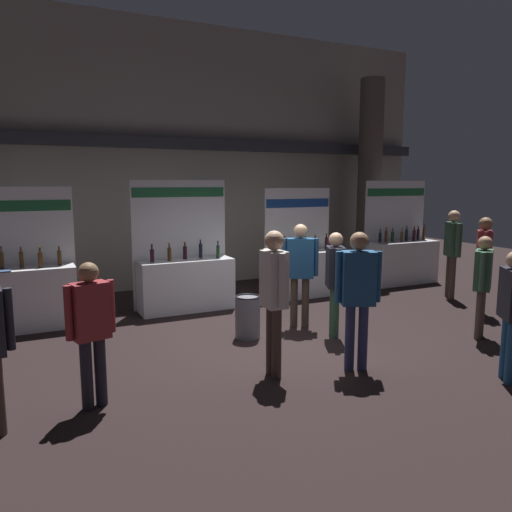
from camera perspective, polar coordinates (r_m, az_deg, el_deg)
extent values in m
plane|color=black|center=(7.63, 2.96, -9.70)|extent=(25.02, 25.02, 0.00)
cube|color=gray|center=(11.52, -8.13, 11.25)|extent=(12.51, 0.25, 5.89)
cube|color=#2D2D33|center=(11.25, -7.69, 12.83)|extent=(12.51, 0.20, 0.24)
cylinder|color=#51473D|center=(12.84, 13.12, 8.68)|extent=(0.60, 0.60, 4.93)
cube|color=white|center=(8.83, -26.30, -4.62)|extent=(1.87, 0.60, 1.02)
cube|color=white|center=(9.05, -26.56, -0.15)|extent=(1.96, 0.04, 2.32)
cube|color=#1E6638|center=(8.95, -26.92, 5.22)|extent=(1.90, 0.01, 0.18)
cylinder|color=#472D14|center=(8.69, -27.55, -0.54)|extent=(0.06, 0.06, 0.28)
cylinder|color=#472D14|center=(8.67, -27.63, 0.64)|extent=(0.03, 0.03, 0.09)
cylinder|color=black|center=(8.66, -27.65, 0.98)|extent=(0.03, 0.03, 0.02)
cylinder|color=#472D14|center=(8.74, -25.71, -0.41)|extent=(0.06, 0.06, 0.26)
cylinder|color=#472D14|center=(8.72, -25.78, 0.70)|extent=(0.03, 0.03, 0.08)
cylinder|color=gold|center=(8.72, -25.80, 1.01)|extent=(0.03, 0.03, 0.02)
cylinder|color=#472D14|center=(8.65, -23.86, -0.45)|extent=(0.08, 0.08, 0.24)
cylinder|color=#472D14|center=(8.62, -23.93, 0.62)|extent=(0.03, 0.03, 0.09)
cylinder|color=gold|center=(8.62, -23.95, 0.96)|extent=(0.03, 0.03, 0.02)
cylinder|color=#472D14|center=(8.79, -21.96, -0.19)|extent=(0.06, 0.06, 0.25)
cylinder|color=#472D14|center=(8.77, -22.02, 0.84)|extent=(0.03, 0.03, 0.07)
cylinder|color=gold|center=(8.76, -22.04, 1.13)|extent=(0.03, 0.03, 0.02)
cube|color=#334772|center=(8.56, -27.72, -1.55)|extent=(0.31, 0.34, 0.02)
cube|color=white|center=(9.28, -8.14, -3.37)|extent=(1.75, 0.60, 0.97)
cube|color=white|center=(9.48, -8.85, 1.38)|extent=(1.84, 0.04, 2.44)
cube|color=#1E6638|center=(9.39, -8.95, 7.37)|extent=(1.79, 0.01, 0.18)
cylinder|color=black|center=(9.00, -12.04, 0.02)|extent=(0.07, 0.07, 0.23)
cylinder|color=black|center=(8.98, -12.07, 1.01)|extent=(0.03, 0.03, 0.08)
cylinder|color=black|center=(8.97, -12.08, 1.33)|extent=(0.03, 0.03, 0.02)
cylinder|color=#472D14|center=(9.11, -10.08, 0.20)|extent=(0.07, 0.07, 0.24)
cylinder|color=#472D14|center=(9.09, -10.11, 1.21)|extent=(0.03, 0.03, 0.08)
cylinder|color=gold|center=(9.08, -10.12, 1.52)|extent=(0.03, 0.03, 0.02)
cylinder|color=black|center=(9.25, -8.29, 0.38)|extent=(0.08, 0.08, 0.24)
cylinder|color=black|center=(9.23, -8.31, 1.35)|extent=(0.03, 0.03, 0.07)
cylinder|color=gold|center=(9.22, -8.32, 1.64)|extent=(0.03, 0.03, 0.02)
cylinder|color=black|center=(9.35, -6.48, 0.60)|extent=(0.07, 0.07, 0.28)
cylinder|color=black|center=(9.32, -6.50, 1.63)|extent=(0.03, 0.03, 0.06)
cylinder|color=red|center=(9.32, -6.51, 1.88)|extent=(0.03, 0.03, 0.02)
cylinder|color=#19381E|center=(9.31, -4.46, 0.51)|extent=(0.06, 0.06, 0.24)
cylinder|color=#19381E|center=(9.29, -4.47, 1.44)|extent=(0.03, 0.03, 0.06)
cylinder|color=black|center=(9.29, -4.48, 1.70)|extent=(0.03, 0.03, 0.02)
cube|color=white|center=(10.40, 5.74, -2.07)|extent=(1.50, 0.60, 0.95)
cube|color=white|center=(10.59, 4.84, 1.73)|extent=(1.58, 0.04, 2.27)
cube|color=navy|center=(10.50, 4.96, 6.17)|extent=(1.53, 0.01, 0.18)
cylinder|color=#472D14|center=(10.01, 3.35, 1.05)|extent=(0.07, 0.07, 0.26)
cylinder|color=#472D14|center=(9.99, 3.36, 2.04)|extent=(0.03, 0.03, 0.09)
cylinder|color=red|center=(9.98, 3.36, 2.34)|extent=(0.03, 0.03, 0.02)
cylinder|color=#19381E|center=(10.09, 4.72, 1.02)|extent=(0.06, 0.06, 0.23)
cylinder|color=#19381E|center=(10.07, 4.73, 1.92)|extent=(0.03, 0.03, 0.09)
cylinder|color=black|center=(10.06, 4.73, 2.22)|extent=(0.03, 0.03, 0.02)
cylinder|color=black|center=(10.33, 5.76, 1.27)|extent=(0.06, 0.06, 0.26)
cylinder|color=black|center=(10.31, 5.78, 2.16)|extent=(0.03, 0.03, 0.06)
cylinder|color=gold|center=(10.31, 5.78, 2.38)|extent=(0.03, 0.03, 0.02)
cylinder|color=#19381E|center=(10.49, 6.93, 1.30)|extent=(0.06, 0.06, 0.24)
cylinder|color=#19381E|center=(10.47, 6.94, 2.18)|extent=(0.03, 0.03, 0.09)
cylinder|color=gold|center=(10.47, 6.95, 2.46)|extent=(0.03, 0.03, 0.02)
cylinder|color=black|center=(10.60, 8.22, 1.44)|extent=(0.07, 0.07, 0.27)
cylinder|color=black|center=(10.58, 8.24, 2.36)|extent=(0.03, 0.03, 0.07)
cylinder|color=red|center=(10.57, 8.24, 2.60)|extent=(0.03, 0.03, 0.02)
cube|color=white|center=(12.15, 16.77, -0.72)|extent=(1.70, 0.60, 1.01)
cube|color=white|center=(12.31, 15.85, 2.78)|extent=(1.78, 0.04, 2.43)
cube|color=#1E6638|center=(12.24, 16.11, 7.18)|extent=(1.73, 0.01, 0.18)
cylinder|color=black|center=(11.68, 14.28, 2.09)|extent=(0.07, 0.07, 0.23)
cylinder|color=black|center=(11.67, 14.31, 2.84)|extent=(0.03, 0.03, 0.08)
cylinder|color=red|center=(11.66, 14.31, 3.07)|extent=(0.03, 0.03, 0.02)
cylinder|color=#472D14|center=(11.81, 14.94, 2.23)|extent=(0.06, 0.06, 0.27)
cylinder|color=#472D14|center=(11.79, 14.97, 3.05)|extent=(0.03, 0.03, 0.07)
cylinder|color=red|center=(11.79, 14.98, 3.27)|extent=(0.03, 0.03, 0.02)
cylinder|color=#19381E|center=(11.92, 15.65, 2.18)|extent=(0.07, 0.07, 0.23)
cylinder|color=#19381E|center=(11.91, 15.68, 2.92)|extent=(0.03, 0.03, 0.08)
cylinder|color=red|center=(11.90, 15.69, 3.15)|extent=(0.03, 0.03, 0.02)
cylinder|color=#472D14|center=(11.97, 16.66, 2.15)|extent=(0.06, 0.06, 0.23)
cylinder|color=#472D14|center=(11.96, 16.70, 2.89)|extent=(0.03, 0.03, 0.08)
cylinder|color=black|center=(11.95, 16.70, 3.12)|extent=(0.03, 0.03, 0.02)
cylinder|color=black|center=(12.16, 17.15, 2.34)|extent=(0.07, 0.07, 0.28)
cylinder|color=black|center=(12.14, 17.19, 3.19)|extent=(0.03, 0.03, 0.09)
cylinder|color=gold|center=(12.14, 17.20, 3.43)|extent=(0.03, 0.03, 0.02)
cylinder|color=black|center=(12.25, 17.97, 2.30)|extent=(0.07, 0.07, 0.26)
cylinder|color=black|center=(12.24, 18.00, 3.09)|extent=(0.03, 0.03, 0.08)
cylinder|color=gold|center=(12.23, 18.02, 3.31)|extent=(0.03, 0.03, 0.02)
cylinder|color=black|center=(12.44, 18.39, 2.38)|extent=(0.06, 0.06, 0.26)
cylinder|color=black|center=(12.43, 18.43, 3.15)|extent=(0.03, 0.03, 0.07)
cylinder|color=gold|center=(12.42, 18.44, 3.36)|extent=(0.03, 0.03, 0.02)
cylinder|color=#472D14|center=(12.56, 19.00, 2.44)|extent=(0.07, 0.07, 0.28)
cylinder|color=#472D14|center=(12.55, 19.04, 3.26)|extent=(0.03, 0.03, 0.08)
cylinder|color=black|center=(12.54, 19.06, 3.48)|extent=(0.03, 0.03, 0.02)
cylinder|color=slate|center=(7.62, -0.98, -7.19)|extent=(0.39, 0.39, 0.64)
torus|color=black|center=(7.54, -0.99, -4.76)|extent=(0.38, 0.38, 0.02)
cylinder|color=#47382D|center=(6.09, 2.41, -10.14)|extent=(0.12, 0.12, 0.88)
cylinder|color=#47382D|center=(6.21, 1.76, -9.75)|extent=(0.12, 0.12, 0.88)
cube|color=silver|center=(5.95, 2.12, -2.73)|extent=(0.25, 0.33, 0.70)
sphere|color=tan|center=(5.87, 2.15, 1.81)|extent=(0.24, 0.24, 0.24)
cylinder|color=silver|center=(5.76, 3.08, -2.93)|extent=(0.08, 0.08, 0.66)
cylinder|color=silver|center=(6.12, 1.22, -2.23)|extent=(0.08, 0.08, 0.66)
cylinder|color=#23232D|center=(5.65, -17.70, -12.68)|extent=(0.12, 0.12, 0.76)
cylinder|color=#23232D|center=(5.60, -19.17, -12.95)|extent=(0.12, 0.12, 0.76)
cube|color=maroon|center=(5.42, -18.77, -6.08)|extent=(0.41, 0.31, 0.60)
sphere|color=#8C6647|center=(5.34, -18.99, -1.80)|extent=(0.21, 0.21, 0.21)
cylinder|color=maroon|center=(5.50, -16.57, -5.61)|extent=(0.08, 0.08, 0.57)
cylinder|color=maroon|center=(5.34, -21.06, -6.25)|extent=(0.08, 0.08, 0.57)
cylinder|color=#47382D|center=(8.45, 24.74, -5.97)|extent=(0.12, 0.12, 0.77)
cylinder|color=#47382D|center=(8.28, 24.66, -6.26)|extent=(0.12, 0.12, 0.77)
cube|color=#33563D|center=(8.23, 25.00, -1.48)|extent=(0.51, 0.46, 0.61)
sphere|color=tan|center=(8.17, 25.18, 1.38)|extent=(0.21, 0.21, 0.21)
cylinder|color=#33563D|center=(8.49, 25.10, -1.09)|extent=(0.08, 0.08, 0.58)
cylinder|color=#33563D|center=(7.96, 24.90, -1.68)|extent=(0.08, 0.08, 0.58)
cylinder|color=#47382D|center=(8.21, 4.46, -5.37)|extent=(0.12, 0.12, 0.83)
cylinder|color=#47382D|center=(8.22, 5.78, -5.37)|extent=(0.12, 0.12, 0.83)
cube|color=navy|center=(8.07, 5.19, -0.25)|extent=(0.48, 0.39, 0.66)
sphere|color=tan|center=(8.02, 5.23, 2.92)|extent=(0.23, 0.23, 0.23)
cylinder|color=navy|center=(8.06, 3.34, -0.12)|extent=(0.08, 0.08, 0.62)
cylinder|color=navy|center=(8.09, 7.03, -0.14)|extent=(0.08, 0.08, 0.62)
cylinder|color=#33563D|center=(7.84, 9.02, -6.29)|extent=(0.12, 0.12, 0.79)
cylinder|color=#33563D|center=(7.69, 9.21, -6.58)|extent=(0.12, 0.12, 0.79)
cube|color=#23232D|center=(7.61, 9.24, -1.28)|extent=(0.38, 0.44, 0.63)
sphere|color=tan|center=(7.55, 9.32, 1.92)|extent=(0.22, 0.22, 0.22)
cylinder|color=#23232D|center=(7.83, 8.97, -0.88)|extent=(0.08, 0.08, 0.59)
cylinder|color=#23232D|center=(7.39, 9.54, -1.46)|extent=(0.08, 0.08, 0.59)
cylinder|color=navy|center=(6.65, 27.65, -9.98)|extent=(0.12, 0.12, 0.77)
cylinder|color=navy|center=(6.82, 27.15, -9.51)|extent=(0.12, 0.12, 0.77)
cylinder|color=#23232D|center=(6.81, 27.09, -3.39)|extent=(0.08, 0.08, 0.58)
cylinder|color=#47382D|center=(10.88, 21.93, -2.38)|extent=(0.12, 0.12, 0.88)
cylinder|color=#47382D|center=(11.05, 21.59, -2.19)|extent=(0.12, 0.12, 0.88)
cube|color=#33563D|center=(10.85, 21.99, 1.81)|extent=(0.38, 0.47, 0.70)
sphere|color=tan|center=(10.81, 22.13, 4.32)|extent=(0.24, 0.24, 0.24)
cylinder|color=#33563D|center=(10.62, 22.48, 1.74)|extent=(0.08, 0.08, 0.66)
cylinder|color=#33563D|center=(11.09, 21.54, 2.06)|extent=(0.08, 0.08, 0.66)
cylinder|color=#23232D|center=(5.17, -26.85, -6.59)|extent=(0.08, 0.08, 0.60)
cylinder|color=navy|center=(6.48, 12.37, -9.25)|extent=(0.12, 0.12, 0.86)
cylinder|color=navy|center=(6.44, 10.89, -9.31)|extent=(0.12, 0.12, 0.86)
cube|color=navy|center=(6.27, 11.84, -2.54)|extent=(0.48, 0.40, 0.68)
sphere|color=#8C6647|center=(6.20, 11.98, 1.68)|extent=(0.24, 0.24, 0.24)
cylinder|color=navy|center=(6.33, 14.07, -2.36)|extent=(0.08, 0.08, 0.65)
cylinder|color=navy|center=(6.21, 9.59, -2.42)|extent=(0.08, 0.08, 0.65)
cylinder|color=#33563D|center=(9.98, 24.76, -3.57)|extent=(0.12, 0.12, 0.85)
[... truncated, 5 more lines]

